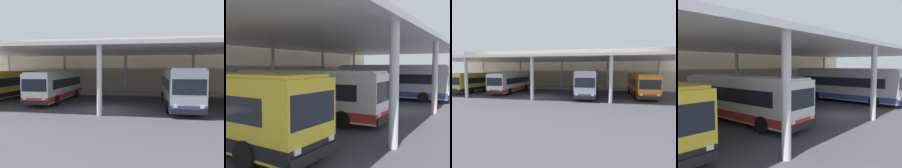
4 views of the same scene
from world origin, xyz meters
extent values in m
plane|color=#3D3D42|center=(0.00, 0.00, 0.00)|extent=(200.00, 200.00, 0.00)
cube|color=#A39E93|center=(0.00, 11.75, 0.09)|extent=(42.00, 4.50, 0.18)
cube|color=#C1B293|center=(0.00, 15.00, 3.95)|extent=(48.00, 1.60, 7.90)
cube|color=silver|center=(0.00, 5.50, 5.40)|extent=(40.00, 17.00, 0.30)
cylinder|color=silver|center=(-18.50, 13.50, 2.62)|extent=(0.40, 0.40, 5.25)
cylinder|color=silver|center=(-9.25, 13.50, 2.62)|extent=(0.40, 0.40, 5.25)
cylinder|color=silver|center=(0.00, -2.50, 2.62)|extent=(0.40, 0.40, 5.25)
cylinder|color=silver|center=(0.00, 13.50, 2.62)|extent=(0.40, 0.40, 5.25)
cylinder|color=silver|center=(9.25, 13.50, 2.62)|extent=(0.40, 0.40, 5.25)
cube|color=yellow|center=(-12.59, 4.19, 1.70)|extent=(2.86, 10.48, 2.70)
cube|color=black|center=(-12.59, 4.19, 0.70)|extent=(2.88, 10.50, 0.50)
cube|color=black|center=(-12.59, 4.34, 2.00)|extent=(2.84, 8.61, 0.90)
cube|color=yellow|center=(-12.59, 4.19, 3.11)|extent=(2.65, 10.06, 0.12)
cylinder|color=black|center=(-13.71, 7.09, 0.50)|extent=(0.31, 1.01, 1.00)
cylinder|color=black|center=(-11.27, 7.01, 0.50)|extent=(0.31, 1.01, 1.00)
cube|color=white|center=(-6.34, 4.25, 1.70)|extent=(2.83, 10.47, 2.70)
cube|color=red|center=(-6.34, 4.25, 0.70)|extent=(2.85, 10.50, 0.50)
cube|color=black|center=(-6.35, 4.40, 2.00)|extent=(2.81, 8.60, 0.90)
cube|color=black|center=(-6.18, -0.90, 2.05)|extent=(2.30, 0.19, 1.10)
cube|color=black|center=(-6.17, -0.99, 0.55)|extent=(2.45, 0.24, 0.36)
cube|color=white|center=(-6.34, 4.25, 3.11)|extent=(2.62, 10.05, 0.12)
cube|color=yellow|center=(-6.18, -0.87, 2.87)|extent=(1.75, 0.18, 0.28)
cube|color=white|center=(-7.07, -1.01, 0.90)|extent=(0.28, 0.09, 0.20)
cube|color=white|center=(-5.27, -0.95, 0.90)|extent=(0.28, 0.09, 0.20)
cylinder|color=black|center=(-7.46, 0.99, 0.50)|extent=(0.31, 1.01, 1.00)
cylinder|color=black|center=(-5.01, 1.07, 0.50)|extent=(0.31, 1.01, 1.00)
cylinder|color=black|center=(-7.66, 7.07, 0.50)|extent=(0.31, 1.01, 1.00)
cylinder|color=black|center=(-5.21, 7.15, 0.50)|extent=(0.31, 1.01, 1.00)
cube|color=#B7B7BC|center=(6.28, 2.87, 1.90)|extent=(2.71, 11.25, 3.10)
cube|color=#2D4799|center=(6.28, 2.87, 0.70)|extent=(2.73, 11.27, 0.50)
cube|color=black|center=(6.28, 3.02, 2.20)|extent=(2.71, 9.23, 0.90)
cube|color=black|center=(6.39, -2.68, 2.25)|extent=(2.30, 0.16, 1.10)
cube|color=black|center=(6.39, -2.77, 0.55)|extent=(2.45, 0.21, 0.36)
cube|color=silver|center=(6.28, 2.87, 3.51)|extent=(2.50, 10.79, 0.12)
cube|color=yellow|center=(6.38, -2.65, 3.27)|extent=(1.75, 0.15, 0.28)
cube|color=white|center=(5.49, -2.78, 0.90)|extent=(0.28, 0.09, 0.20)
cube|color=white|center=(7.29, -2.74, 0.90)|extent=(0.28, 0.09, 0.20)
cylinder|color=black|center=(5.12, -0.62, 0.50)|extent=(0.30, 1.01, 1.00)
cylinder|color=black|center=(7.57, -0.58, 0.50)|extent=(0.30, 1.01, 1.00)
cylinder|color=black|center=(5.00, 5.93, 0.50)|extent=(0.30, 1.01, 1.00)
cylinder|color=black|center=(7.45, 5.97, 0.50)|extent=(0.30, 1.01, 1.00)
cube|color=#383D47|center=(-8.89, 11.75, 0.63)|extent=(1.80, 0.44, 0.08)
cube|color=#383D47|center=(-8.89, 11.95, 0.88)|extent=(1.80, 0.06, 0.44)
cube|color=#2D2D33|center=(-9.59, 11.75, 0.41)|extent=(0.10, 0.36, 0.45)
cube|color=#2D2D33|center=(-8.19, 11.75, 0.41)|extent=(0.10, 0.36, 0.45)
cylinder|color=#33383D|center=(-12.14, 11.43, 0.63)|extent=(0.48, 0.48, 0.90)
cylinder|color=black|center=(-12.14, 11.43, 1.12)|extent=(0.52, 0.52, 0.08)
cylinder|color=#B2B2B7|center=(-10.80, 10.95, 1.78)|extent=(0.12, 0.12, 3.20)
cube|color=orange|center=(-10.80, 10.93, 2.16)|extent=(0.70, 0.04, 1.80)
camera|label=1|loc=(3.95, -18.88, 3.64)|focal=36.39mm
camera|label=2|loc=(-19.51, -5.87, 3.47)|focal=41.14mm
camera|label=3|loc=(8.39, -22.87, 3.76)|focal=28.82mm
camera|label=4|loc=(-16.17, -8.72, 3.92)|focal=37.05mm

